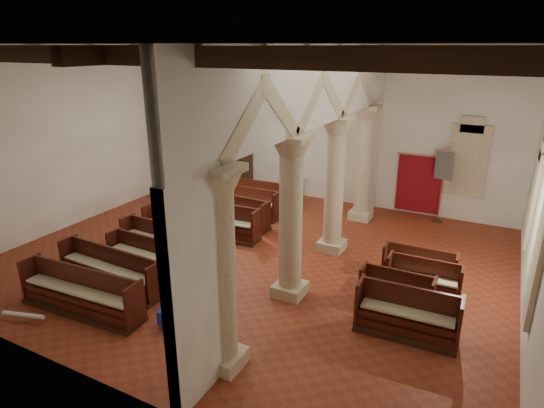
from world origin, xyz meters
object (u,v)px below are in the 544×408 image
Objects in this scene: nave_pew_0 at (81,298)px; aisle_pew_0 at (406,320)px; processional_banner at (440,199)px; pipe_organ at (228,157)px; lectern at (294,188)px.

nave_pew_0 is 7.44m from aisle_pew_0.
nave_pew_0 is at bearing -110.80° from processional_banner.
aisle_pew_0 is at bearing 17.19° from nave_pew_0.
nave_pew_0 is 1.51× the size of aisle_pew_0.
aisle_pew_0 reaches higher than nave_pew_0.
pipe_organ is 1.33× the size of nave_pew_0.
lectern is (3.22, -0.07, -0.91)m from pipe_organ.
processional_banner is at bearing 53.45° from nave_pew_0.
aisle_pew_0 is at bearing -38.50° from pipe_organ.
pipe_organ reaches higher than lectern.
pipe_organ is at bearing 139.15° from aisle_pew_0.
lectern is 0.34× the size of nave_pew_0.
lectern is at bearing 127.27° from aisle_pew_0.
processional_banner is 11.91m from nave_pew_0.
pipe_organ is 1.61× the size of processional_banner.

